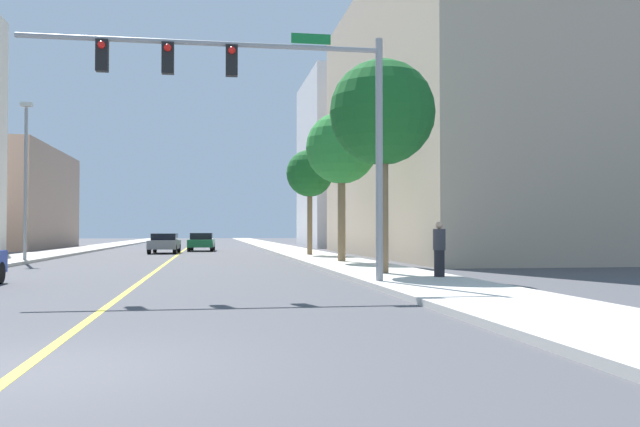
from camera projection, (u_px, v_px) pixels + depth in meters
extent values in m
plane|color=#47474C|center=(181.00, 252.00, 48.79)|extent=(192.00, 192.00, 0.00)
cube|color=#B2ADA3|center=(64.00, 252.00, 47.51)|extent=(3.37, 168.00, 0.15)
cube|color=beige|center=(292.00, 251.00, 50.07)|extent=(3.37, 168.00, 0.15)
cube|color=yellow|center=(181.00, 252.00, 48.79)|extent=(0.16, 144.00, 0.01)
cube|color=tan|center=(488.00, 122.00, 42.36)|extent=(15.77, 27.12, 16.74)
cube|color=silver|center=(380.00, 164.00, 67.59)|extent=(14.92, 14.29, 16.50)
cylinder|color=gray|center=(379.00, 159.00, 18.98)|extent=(0.20, 0.20, 6.79)
cylinder|color=gray|center=(205.00, 43.00, 18.28)|extent=(9.66, 0.14, 0.14)
cube|color=black|center=(232.00, 61.00, 18.39)|extent=(0.32, 0.24, 0.84)
sphere|color=red|center=(232.00, 50.00, 18.26)|extent=(0.20, 0.20, 0.20)
cube|color=black|center=(168.00, 58.00, 18.12)|extent=(0.32, 0.24, 0.84)
sphere|color=red|center=(168.00, 48.00, 17.99)|extent=(0.20, 0.20, 0.20)
cube|color=black|center=(102.00, 56.00, 17.85)|extent=(0.32, 0.24, 0.84)
sphere|color=red|center=(101.00, 45.00, 17.72)|extent=(0.20, 0.20, 0.20)
cube|color=#147233|center=(311.00, 39.00, 18.75)|extent=(1.10, 0.04, 0.28)
cylinder|color=gray|center=(26.00, 183.00, 33.05)|extent=(0.16, 0.16, 7.42)
cube|color=beige|center=(26.00, 104.00, 33.15)|extent=(0.56, 0.28, 0.20)
cylinder|color=brown|center=(382.00, 192.00, 22.52)|extent=(0.39, 0.39, 5.34)
sphere|color=#195B23|center=(382.00, 112.00, 22.59)|extent=(3.52, 3.52, 3.52)
cone|color=#195B23|center=(412.00, 119.00, 22.80)|extent=(0.49, 1.50, 1.79)
cone|color=#195B23|center=(390.00, 123.00, 23.58)|extent=(1.35, 0.96, 1.59)
cone|color=#195B23|center=(364.00, 122.00, 23.48)|extent=(1.60, 1.03, 1.31)
cone|color=#195B23|center=(353.00, 116.00, 22.24)|extent=(0.65, 1.61, 1.42)
cone|color=#195B23|center=(372.00, 113.00, 21.62)|extent=(1.80, 1.48, 1.64)
cone|color=#195B23|center=(407.00, 114.00, 21.82)|extent=(1.47, 1.18, 1.95)
cylinder|color=brown|center=(342.00, 204.00, 31.30)|extent=(0.36, 0.36, 5.23)
sphere|color=#287F33|center=(342.00, 148.00, 31.37)|extent=(3.32, 3.32, 3.32)
cone|color=#287F33|center=(363.00, 152.00, 31.42)|extent=(0.59, 1.95, 1.39)
cone|color=#287F33|center=(340.00, 155.00, 32.36)|extent=(1.65, 0.63, 1.42)
cone|color=#287F33|center=(321.00, 153.00, 31.64)|extent=(0.93, 1.43, 1.76)
cone|color=#287F33|center=(327.00, 150.00, 30.63)|extent=(1.11, 1.30, 1.57)
cone|color=#287F33|center=(352.00, 150.00, 30.47)|extent=(1.92, 1.03, 1.44)
cylinder|color=brown|center=(310.00, 214.00, 39.99)|extent=(0.31, 0.31, 4.80)
sphere|color=#195B23|center=(310.00, 173.00, 40.05)|extent=(2.77, 2.77, 2.77)
cone|color=#195B23|center=(323.00, 177.00, 40.34)|extent=(0.64, 1.33, 1.38)
cone|color=#195B23|center=(314.00, 178.00, 40.85)|extent=(1.25, 0.82, 1.66)
cone|color=#195B23|center=(303.00, 178.00, 40.78)|extent=(1.24, 0.76, 1.27)
cone|color=#195B23|center=(296.00, 177.00, 39.99)|extent=(0.54, 1.56, 1.17)
cone|color=#195B23|center=(304.00, 176.00, 39.27)|extent=(1.45, 1.08, 1.52)
cone|color=#195B23|center=(318.00, 176.00, 39.39)|extent=(1.22, 0.89, 1.45)
cube|color=#196638|center=(202.00, 243.00, 51.98)|extent=(2.08, 4.42, 0.56)
cube|color=black|center=(202.00, 236.00, 52.08)|extent=(1.74, 2.03, 0.50)
cylinder|color=black|center=(192.00, 246.00, 53.49)|extent=(0.25, 0.65, 0.64)
cylinder|color=black|center=(213.00, 246.00, 53.68)|extent=(0.25, 0.65, 0.64)
cylinder|color=black|center=(189.00, 247.00, 50.27)|extent=(0.25, 0.65, 0.64)
cylinder|color=black|center=(212.00, 247.00, 50.46)|extent=(0.25, 0.65, 0.64)
cube|color=slate|center=(165.00, 244.00, 46.64)|extent=(2.03, 4.40, 0.58)
cube|color=black|center=(165.00, 237.00, 46.73)|extent=(1.72, 2.13, 0.47)
cylinder|color=black|center=(155.00, 248.00, 48.13)|extent=(0.24, 0.65, 0.64)
cylinder|color=black|center=(179.00, 248.00, 48.34)|extent=(0.24, 0.65, 0.64)
cylinder|color=black|center=(149.00, 249.00, 44.93)|extent=(0.24, 0.65, 0.64)
cylinder|color=black|center=(175.00, 249.00, 45.13)|extent=(0.24, 0.65, 0.64)
cylinder|color=black|center=(439.00, 263.00, 20.58)|extent=(0.32, 0.32, 0.81)
cylinder|color=#333338|center=(439.00, 239.00, 20.60)|extent=(0.38, 0.38, 0.64)
sphere|color=tan|center=(439.00, 225.00, 20.61)|extent=(0.22, 0.22, 0.22)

